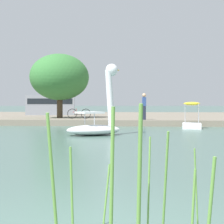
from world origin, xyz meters
The scene contains 8 objects.
shore_bank_far centered at (0.00, 35.42, 0.19)m, with size 114.63×25.81×0.39m, color slate.
swan_boat centered at (-1.94, 14.85, 0.66)m, with size 2.98×2.63×3.29m.
pedal_boat_yellow centered at (2.82, 20.57, 0.50)m, with size 1.19×1.92×1.54m.
tree_broadleaf_left centered at (-6.24, 26.33, 3.38)m, with size 5.81×6.07×4.69m.
person_on_path centered at (0.00, 23.41, 1.34)m, with size 0.27×0.26×1.73m.
bicycle_parked centered at (-4.64, 25.37, 0.74)m, with size 1.65×0.23×0.70m.
parked_van centered at (-8.94, 34.52, 1.37)m, with size 4.66×2.48×1.81m.
reed_clump_foreground centered at (0.64, -0.56, 0.62)m, with size 2.41×1.19×1.56m.
Camera 1 is at (0.71, -4.55, 1.45)m, focal length 68.90 mm.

